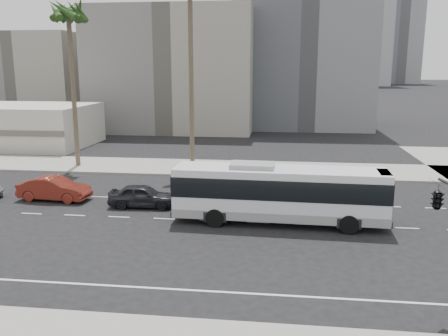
# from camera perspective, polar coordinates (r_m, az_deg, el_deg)

# --- Properties ---
(ground) EXTENTS (700.00, 700.00, 0.00)m
(ground) POSITION_cam_1_polar(r_m,az_deg,el_deg) (29.95, -1.65, -6.40)
(ground) COLOR black
(ground) RESTS_ON ground
(sidewalk_north) EXTENTS (120.00, 7.00, 0.15)m
(sidewalk_north) POSITION_cam_1_polar(r_m,az_deg,el_deg) (44.79, 1.29, -0.03)
(sidewalk_north) COLOR gray
(sidewalk_north) RESTS_ON ground
(commercial_low) EXTENTS (22.00, 12.16, 5.00)m
(commercial_low) POSITION_cam_1_polar(r_m,az_deg,el_deg) (64.39, -25.38, 4.72)
(commercial_low) COLOR beige
(commercial_low) RESTS_ON ground
(midrise_beige_west) EXTENTS (24.00, 18.00, 18.00)m
(midrise_beige_west) POSITION_cam_1_polar(r_m,az_deg,el_deg) (74.86, -5.75, 11.70)
(midrise_beige_west) COLOR gray
(midrise_beige_west) RESTS_ON ground
(midrise_gray_center) EXTENTS (20.00, 20.00, 26.00)m
(midrise_gray_center) POSITION_cam_1_polar(r_m,az_deg,el_deg) (80.23, 9.89, 14.47)
(midrise_gray_center) COLOR #585C60
(midrise_gray_center) RESTS_ON ground
(midrise_beige_far) EXTENTS (18.00, 16.00, 15.00)m
(midrise_beige_far) POSITION_cam_1_polar(r_m,az_deg,el_deg) (88.80, -21.86, 10.00)
(midrise_beige_far) COLOR gray
(midrise_beige_far) RESTS_ON ground
(civic_tower) EXTENTS (42.00, 42.00, 129.00)m
(civic_tower) POSITION_cam_1_polar(r_m,az_deg,el_deg) (279.68, 5.89, 18.11)
(civic_tower) COLOR #B7B4AC
(civic_tower) RESTS_ON ground
(highrise_right) EXTENTS (26.00, 26.00, 70.00)m
(highrise_right) POSITION_cam_1_polar(r_m,az_deg,el_deg) (262.51, 16.57, 17.25)
(highrise_right) COLOR slate
(highrise_right) RESTS_ON ground
(highrise_far) EXTENTS (22.00, 22.00, 60.00)m
(highrise_far) POSITION_cam_1_polar(r_m,az_deg,el_deg) (296.19, 20.49, 15.39)
(highrise_far) COLOR slate
(highrise_far) RESTS_ON ground
(city_bus) EXTENTS (13.10, 3.37, 3.74)m
(city_bus) POSITION_cam_1_polar(r_m,az_deg,el_deg) (29.23, 6.71, -2.93)
(city_bus) COLOR silver
(city_bus) RESTS_ON ground
(car_a) EXTENTS (2.12, 4.74, 1.58)m
(car_a) POSITION_cam_1_polar(r_m,az_deg,el_deg) (33.11, -9.85, -3.33)
(car_a) COLOR black
(car_a) RESTS_ON ground
(car_b) EXTENTS (2.19, 5.33, 1.72)m
(car_b) POSITION_cam_1_polar(r_m,az_deg,el_deg) (36.40, -19.87, -2.36)
(car_b) COLOR maroon
(car_b) RESTS_ON ground
(traffic_signal) EXTENTS (2.55, 3.43, 5.48)m
(traffic_signal) POSITION_cam_1_polar(r_m,az_deg,el_deg) (19.47, 24.85, -3.76)
(traffic_signal) COLOR #262628
(traffic_signal) RESTS_ON ground
(palm_mid) EXTENTS (5.03, 5.03, 15.54)m
(palm_mid) POSITION_cam_1_polar(r_m,az_deg,el_deg) (47.25, -18.33, 16.98)
(palm_mid) COLOR brown
(palm_mid) RESTS_ON ground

